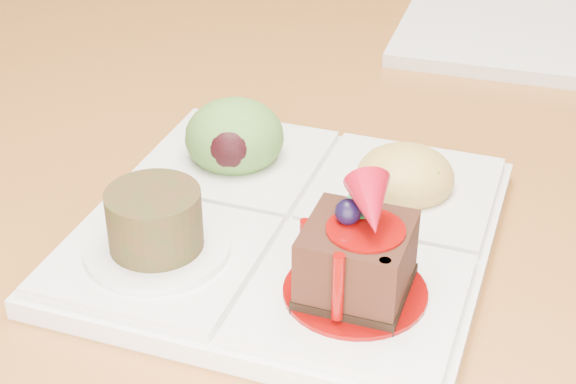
{
  "coord_description": "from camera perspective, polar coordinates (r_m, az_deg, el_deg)",
  "views": [
    {
      "loc": [
        -0.09,
        -1.01,
        1.06
      ],
      "look_at": [
        -0.12,
        -0.58,
        0.79
      ],
      "focal_mm": 55.0,
      "sensor_mm": 36.0,
      "label": 1
    }
  ],
  "objects": [
    {
      "name": "sampler_plate",
      "position": [
        0.52,
        -0.03,
        -1.29
      ],
      "size": [
        0.29,
        0.29,
        0.09
      ],
      "rotation": [
        0.0,
        0.0,
        -0.27
      ],
      "color": "silver",
      "rests_on": "dining_table"
    },
    {
      "name": "dining_table",
      "position": [
        1.08,
        8.61,
        11.42
      ],
      "size": [
        1.0,
        1.8,
        0.75
      ],
      "color": "#A15D29",
      "rests_on": "ground"
    },
    {
      "name": "second_plate",
      "position": [
        0.87,
        16.23,
        10.35
      ],
      "size": [
        0.3,
        0.3,
        0.01
      ],
      "primitive_type": "cube",
      "rotation": [
        0.0,
        0.0,
        -0.22
      ],
      "color": "silver",
      "rests_on": "dining_table"
    }
  ]
}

